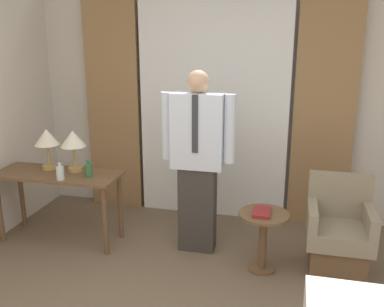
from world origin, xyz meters
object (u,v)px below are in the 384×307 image
object	(u,v)px
side_table	(263,232)
book	(262,212)
table_lamp_right	(73,141)
bottle_by_lamp	(89,170)
armchair	(338,236)
desk	(58,183)
bottle_near_edge	(60,173)
person	(198,157)
table_lamp_left	(47,139)

from	to	relation	value
side_table	book	distance (m)	0.20
table_lamp_right	bottle_by_lamp	size ratio (longest dim) A/B	2.49
side_table	bottle_by_lamp	bearing A→B (deg)	177.12
bottle_by_lamp	armchair	size ratio (longest dim) A/B	0.20
desk	bottle_by_lamp	size ratio (longest dim) A/B	7.54
bottle_near_edge	person	world-z (taller)	person
side_table	armchair	bearing A→B (deg)	13.08
table_lamp_left	side_table	size ratio (longest dim) A/B	0.76
desk	person	distance (m)	1.48
bottle_by_lamp	armchair	world-z (taller)	bottle_by_lamp
table_lamp_left	side_table	world-z (taller)	table_lamp_left
bottle_by_lamp	side_table	bearing A→B (deg)	-2.88
table_lamp_right	bottle_near_edge	distance (m)	0.38
person	side_table	world-z (taller)	person
table_lamp_left	person	size ratio (longest dim) A/B	0.24
armchair	book	xyz separation A→B (m)	(-0.68, -0.17, 0.23)
desk	bottle_near_edge	xyz separation A→B (m)	(0.14, -0.18, 0.18)
side_table	table_lamp_left	bearing A→B (deg)	174.43
desk	bottle_near_edge	world-z (taller)	bottle_near_edge
table_lamp_left	side_table	bearing A→B (deg)	-5.57
book	table_lamp_right	bearing A→B (deg)	173.08
person	table_lamp_left	bearing A→B (deg)	-178.79
desk	side_table	size ratio (longest dim) A/B	2.31
book	armchair	bearing A→B (deg)	13.90
table_lamp_right	side_table	world-z (taller)	table_lamp_right
table_lamp_left	armchair	xyz separation A→B (m)	(2.91, -0.07, -0.72)
table_lamp_left	table_lamp_right	bearing A→B (deg)	0.00
table_lamp_right	table_lamp_left	bearing A→B (deg)	180.00
bottle_near_edge	side_table	bearing A→B (deg)	1.82
table_lamp_left	table_lamp_right	distance (m)	0.30
table_lamp_right	bottle_near_edge	bearing A→B (deg)	-91.22
table_lamp_right	bottle_by_lamp	distance (m)	0.36
desk	bottle_by_lamp	bearing A→B (deg)	-4.64
person	side_table	distance (m)	0.92
desk	table_lamp_left	distance (m)	0.47
person	book	bearing A→B (deg)	-22.48
bottle_by_lamp	armchair	distance (m)	2.44
person	armchair	xyz separation A→B (m)	(1.33, -0.10, -0.63)
table_lamp_right	armchair	bearing A→B (deg)	-1.42
table_lamp_left	bottle_near_edge	world-z (taller)	table_lamp_left
person	desk	bearing A→B (deg)	-174.59
table_lamp_left	armchair	bearing A→B (deg)	-1.28
person	book	world-z (taller)	person
table_lamp_left	armchair	distance (m)	3.00
desk	table_lamp_right	distance (m)	0.47
desk	armchair	xyz separation A→B (m)	(2.76, 0.04, -0.28)
desk	person	size ratio (longest dim) A/B	0.72
table_lamp_right	book	size ratio (longest dim) A/B	1.78
armchair	side_table	xyz separation A→B (m)	(-0.66, -0.15, 0.04)
bottle_by_lamp	book	size ratio (longest dim) A/B	0.72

